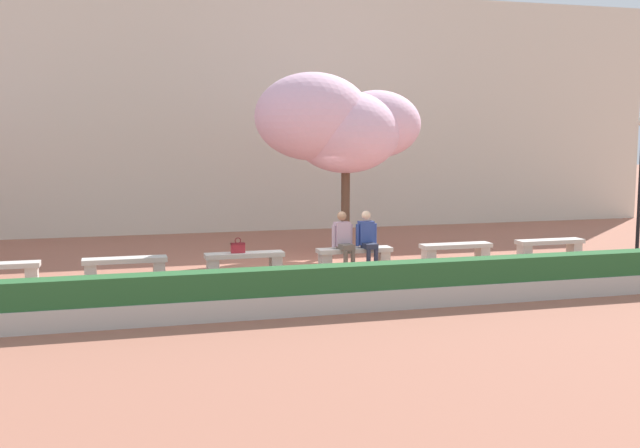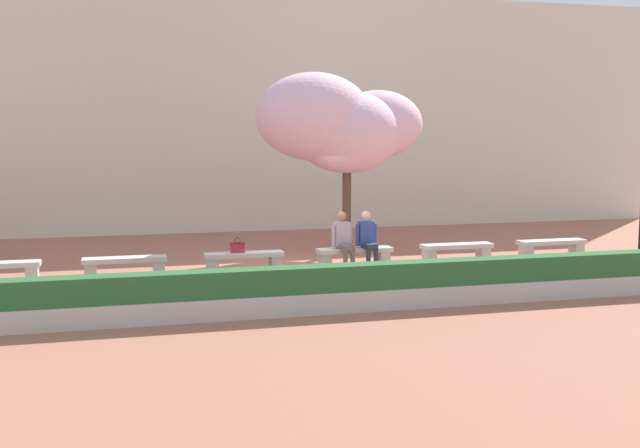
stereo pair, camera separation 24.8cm
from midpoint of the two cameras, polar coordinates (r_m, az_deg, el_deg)
The scene contains 12 objects.
ground_plane at distance 16.79m, azimuth -1.08°, elevation -3.52°, with size 100.00×100.00×0.00m, color #9E604C.
building_facade at distance 25.43m, azimuth -6.04°, elevation 8.38°, with size 28.84×4.00×7.47m, color beige.
stone_bench_near_west at distance 16.27m, azimuth -14.23°, elevation -2.99°, with size 1.74×0.42×0.45m.
stone_bench_center at distance 16.49m, azimuth -5.37°, elevation -2.68°, with size 1.74×0.42×0.45m.
stone_bench_near_east at distance 17.08m, azimuth 3.06°, elevation -2.33°, with size 1.74×0.42×0.45m.
stone_bench_east_end at distance 18.02m, azimuth 10.76°, elevation -1.96°, with size 1.74×0.42×0.45m.
stone_bench_far_east at distance 19.25m, azimuth 17.59°, elevation -1.61°, with size 1.74×0.42×0.45m.
person_seated_left at distance 16.89m, azimuth 2.22°, elevation -1.06°, with size 0.51×0.71×1.29m.
person_seated_right at distance 17.07m, azimuth 4.05°, elevation -1.00°, with size 0.51×0.69×1.29m.
handbag at distance 16.42m, azimuth -5.87°, elevation -1.74°, with size 0.30×0.15×0.34m.
cherry_tree_main at distance 18.96m, azimuth 1.93°, elevation 7.58°, with size 4.36×2.85×4.55m.
planter_hedge_foreground at distance 12.94m, azimuth 3.17°, elevation -4.88°, with size 17.41×0.50×0.80m.
Camera 2 is at (-3.83, -16.08, 3.00)m, focal length 42.00 mm.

